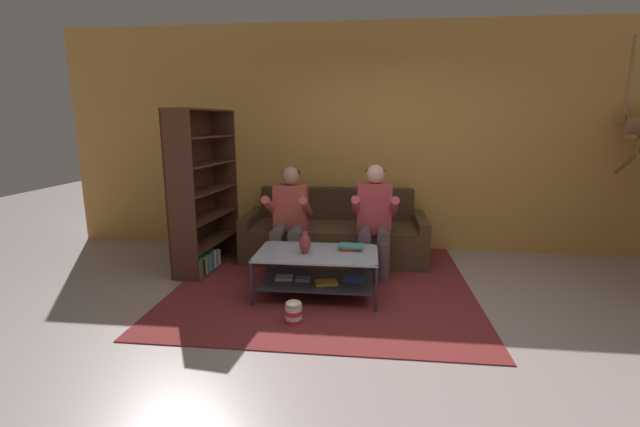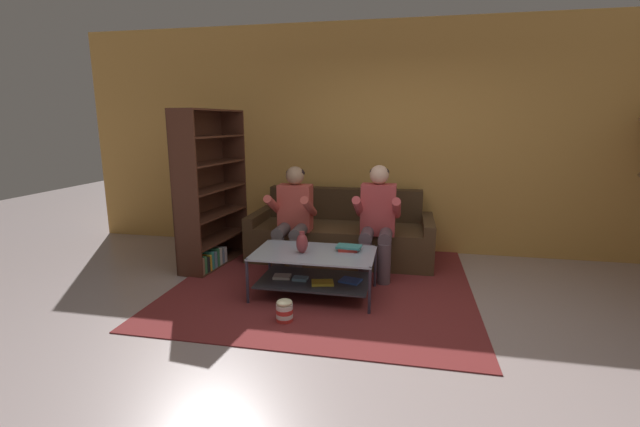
# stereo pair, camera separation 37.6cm
# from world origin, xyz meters

# --- Properties ---
(ground) EXTENTS (16.80, 16.80, 0.00)m
(ground) POSITION_xyz_m (0.00, 0.00, 0.00)
(ground) COLOR #AE9C9C
(back_partition) EXTENTS (8.40, 0.12, 2.90)m
(back_partition) POSITION_xyz_m (0.00, 2.46, 1.45)
(back_partition) COLOR gold
(back_partition) RESTS_ON ground
(couch) EXTENTS (2.22, 0.87, 0.84)m
(couch) POSITION_xyz_m (-0.52, 1.91, 0.29)
(couch) COLOR #4C3621
(couch) RESTS_ON ground
(person_seated_left) EXTENTS (0.50, 0.58, 1.18)m
(person_seated_left) POSITION_xyz_m (-1.00, 1.40, 0.65)
(person_seated_left) COLOR #5A4F50
(person_seated_left) RESTS_ON ground
(person_seated_right) EXTENTS (0.50, 0.58, 1.22)m
(person_seated_right) POSITION_xyz_m (-0.05, 1.40, 0.66)
(person_seated_right) COLOR #5C474F
(person_seated_right) RESTS_ON ground
(coffee_table) EXTENTS (1.16, 0.69, 0.44)m
(coffee_table) POSITION_xyz_m (-0.60, 0.68, 0.29)
(coffee_table) COLOR #A9B6CB
(coffee_table) RESTS_ON ground
(area_rug) EXTENTS (3.00, 3.18, 0.01)m
(area_rug) POSITION_xyz_m (-0.56, 1.18, 0.01)
(area_rug) COLOR maroon
(area_rug) RESTS_ON ground
(vase) EXTENTS (0.11, 0.11, 0.21)m
(vase) POSITION_xyz_m (-0.71, 0.64, 0.54)
(vase) COLOR #953539
(vase) RESTS_ON coffee_table
(book_stack) EXTENTS (0.25, 0.18, 0.05)m
(book_stack) POSITION_xyz_m (-0.28, 0.81, 0.47)
(book_stack) COLOR red
(book_stack) RESTS_ON coffee_table
(bookshelf) EXTENTS (0.44, 1.11, 1.82)m
(bookshelf) POSITION_xyz_m (-2.03, 1.39, 0.77)
(bookshelf) COLOR #4F291C
(bookshelf) RESTS_ON ground
(popcorn_tub) EXTENTS (0.14, 0.14, 0.20)m
(popcorn_tub) POSITION_xyz_m (-0.73, 0.08, 0.10)
(popcorn_tub) COLOR red
(popcorn_tub) RESTS_ON ground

